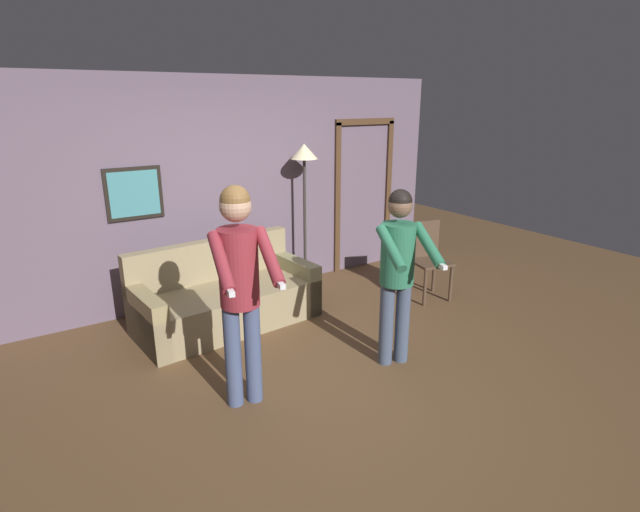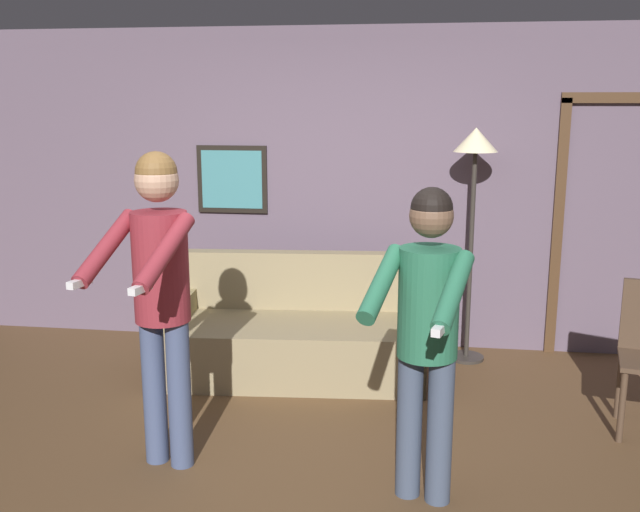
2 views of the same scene
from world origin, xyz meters
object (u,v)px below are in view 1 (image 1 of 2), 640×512
torchiere_lamp (304,169)px  person_standing_right (398,263)px  couch (226,299)px  person_standing_left (240,277)px  dining_chair_distant (427,255)px

torchiere_lamp → person_standing_right: torchiere_lamp is taller
couch → person_standing_right: size_ratio=1.21×
torchiere_lamp → person_standing_left: size_ratio=1.03×
torchiere_lamp → dining_chair_distant: (1.06, -1.09, -0.99)m
torchiere_lamp → person_standing_right: (-0.35, -2.12, -0.55)m
person_standing_left → dining_chair_distant: size_ratio=1.89×
torchiere_lamp → person_standing_right: 2.22m
person_standing_left → torchiere_lamp: bearing=47.8°
torchiere_lamp → dining_chair_distant: size_ratio=1.96×
couch → person_standing_right: 2.02m
couch → person_standing_left: 1.74m
torchiere_lamp → dining_chair_distant: torchiere_lamp is taller
couch → torchiere_lamp: 1.86m
dining_chair_distant → couch: bearing=165.6°
couch → torchiere_lamp: size_ratio=1.08×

